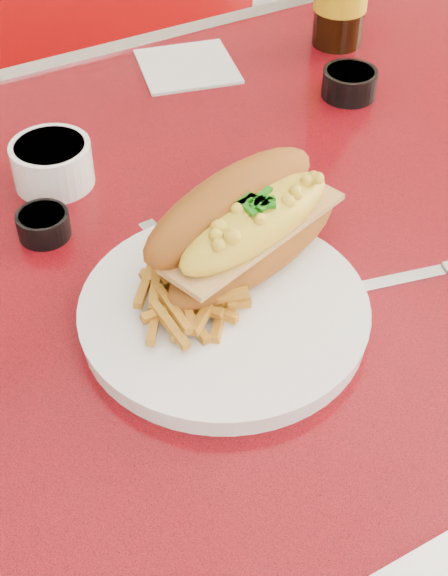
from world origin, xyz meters
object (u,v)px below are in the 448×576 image
mac_hoagie (247,224)px  sauce_cup_left (43,224)px  dinner_plate (224,312)px  knife (436,271)px  booth_bench_far (40,187)px  fork (178,257)px  sauce_cup_right (350,82)px  diner_table (235,324)px  gravy_ramekin (52,163)px

mac_hoagie → sauce_cup_left: bearing=118.0°
dinner_plate → knife: bearing=-11.9°
booth_bench_far → knife: size_ratio=6.80×
mac_hoagie → knife: size_ratio=1.33×
fork → knife: 0.25m
mac_hoagie → booth_bench_far: bearing=70.5°
sauce_cup_left → sauce_cup_right: size_ratio=0.69×
mac_hoagie → knife: (0.16, -0.09, -0.06)m
sauce_cup_left → dinner_plate: bearing=-63.0°
diner_table → fork: 0.21m
booth_bench_far → mac_hoagie: size_ratio=5.10×
fork → diner_table: bearing=-67.4°
gravy_ramekin → knife: size_ratio=0.50×
sauce_cup_left → knife: (0.31, -0.24, -0.01)m
dinner_plate → fork: same height
diner_table → gravy_ramekin: (-0.14, 0.15, 0.19)m
dinner_plate → sauce_cup_right: sauce_cup_right is taller
fork → knife: size_ratio=0.74×
gravy_ramekin → mac_hoagie: bearing=-64.7°
sauce_cup_left → sauce_cup_right: (0.43, 0.07, 0.00)m
diner_table → sauce_cup_right: (0.24, 0.14, 0.18)m
gravy_ramekin → sauce_cup_right: bearing=-0.9°
mac_hoagie → knife: mac_hoagie is taller
gravy_ramekin → sauce_cup_left: (-0.04, -0.08, -0.01)m
gravy_ramekin → knife: bearing=-50.0°
knife → sauce_cup_right: bearing=81.6°
sauce_cup_right → mac_hoagie: bearing=-141.7°
sauce_cup_left → sauce_cup_right: 0.43m
booth_bench_far → dinner_plate: (-0.08, -0.93, 0.49)m
dinner_plate → sauce_cup_left: sauce_cup_left is taller
booth_bench_far → sauce_cup_left: bearing=-103.8°
fork → knife: (0.21, -0.12, -0.02)m
diner_table → dinner_plate: bearing=-124.1°
booth_bench_far → gravy_ramekin: size_ratio=13.68×
dinner_plate → gravy_ramekin: (-0.06, 0.27, 0.02)m
dinner_plate → diner_table: bearing=55.9°
dinner_plate → knife: 0.21m
diner_table → knife: (0.12, -0.17, 0.16)m
booth_bench_far → sauce_cup_right: booth_bench_far is taller
dinner_plate → knife: dinner_plate is taller
dinner_plate → sauce_cup_right: 0.42m
booth_bench_far → knife: 1.10m
gravy_ramekin → sauce_cup_left: bearing=-117.1°
gravy_ramekin → booth_bench_far: bearing=77.9°
sauce_cup_left → knife: bearing=-37.7°
knife → diner_table: bearing=139.0°
mac_hoagie → sauce_cup_left: (-0.15, 0.15, -0.04)m
fork → gravy_ramekin: 0.20m
diner_table → booth_bench_far: booth_bench_far is taller
booth_bench_far → diner_table: bearing=-90.0°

